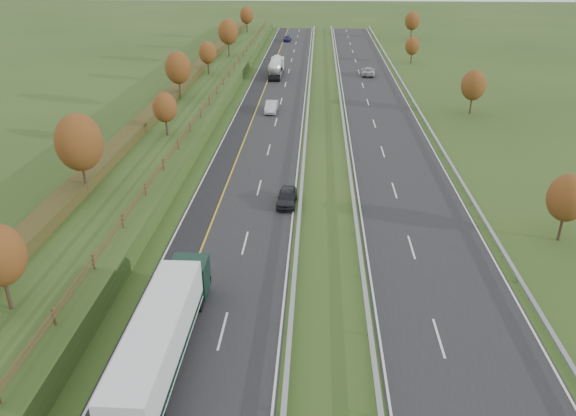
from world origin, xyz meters
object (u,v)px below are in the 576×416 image
car_dark_near (287,197)px  car_oncoming (368,71)px  box_lorry (163,333)px  car_small_far (287,39)px  car_silver_mid (271,107)px  road_tanker (276,66)px

car_dark_near → car_oncoming: bearing=81.1°
box_lorry → car_oncoming: 86.27m
car_small_far → car_dark_near: bearing=-84.8°
car_silver_mid → car_oncoming: size_ratio=0.89×
car_small_far → car_silver_mid: bearing=-86.8°
box_lorry → car_silver_mid: box_lorry is taller
car_small_far → box_lorry: bearing=-88.1°
car_silver_mid → road_tanker: bearing=93.8°
car_small_far → car_oncoming: bearing=-64.8°
car_dark_near → car_small_far: bearing=95.8°
car_oncoming → road_tanker: bearing=8.2°
box_lorry → car_dark_near: 24.23m
car_dark_near → car_oncoming: (12.46, 60.84, 0.00)m
car_dark_near → car_oncoming: size_ratio=0.81×
box_lorry → car_small_far: 126.54m
car_small_far → car_oncoming: car_oncoming is taller
box_lorry → car_small_far: (0.40, 126.52, -1.63)m
road_tanker → car_small_far: 43.70m
box_lorry → car_silver_mid: 56.85m
car_silver_mid → car_small_far: car_silver_mid is taller
road_tanker → car_dark_near: road_tanker is taller
road_tanker → car_dark_near: size_ratio=2.52×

